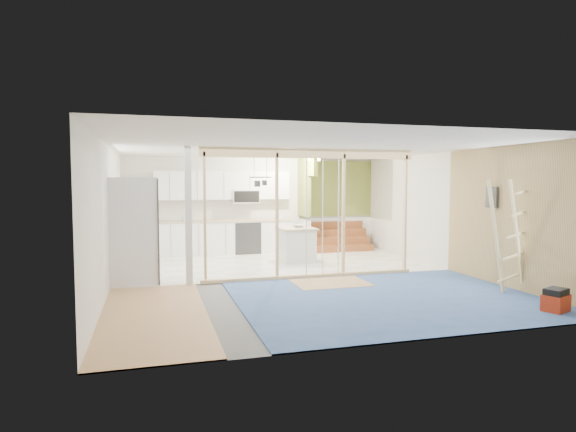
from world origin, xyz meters
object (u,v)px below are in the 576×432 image
object	(u,v)px
island	(296,245)
toolbox	(556,301)
fridge	(133,231)
ladder	(509,236)

from	to	relation	value
island	toolbox	bearing A→B (deg)	-67.58
fridge	island	distance (m)	4.05
island	toolbox	distance (m)	5.89
island	fridge	bearing A→B (deg)	-159.22
fridge	toolbox	world-z (taller)	fridge
toolbox	ladder	bearing A→B (deg)	60.39
fridge	toolbox	xyz separation A→B (m)	(6.10, -3.85, -0.84)
island	toolbox	size ratio (longest dim) A/B	1.93
island	ladder	xyz separation A→B (m)	(2.57, -4.18, 0.59)
island	ladder	world-z (taller)	ladder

